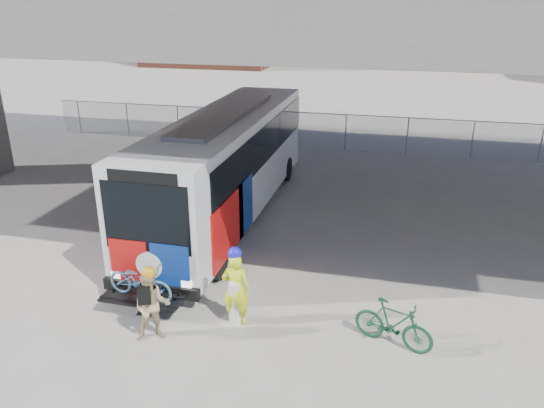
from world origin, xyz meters
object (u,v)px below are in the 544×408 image
(bus, at_px, (227,158))
(bollard, at_px, (235,299))
(cyclist_tan, at_px, (152,305))
(cyclist_hivis, at_px, (236,287))
(bike_parked, at_px, (393,324))

(bus, xyz_separation_m, bollard, (2.28, -6.32, -1.48))
(bollard, distance_m, cyclist_tan, 1.93)
(bollard, xyz_separation_m, cyclist_tan, (-1.59, -1.07, 0.24))
(cyclist_hivis, bearing_deg, bollard, -4.37)
(cyclist_hivis, xyz_separation_m, cyclist_tan, (-1.61, -1.07, -0.09))
(bus, xyz_separation_m, cyclist_hivis, (2.30, -6.32, -1.15))
(bollard, height_order, cyclist_hivis, cyclist_hivis)
(bollard, relative_size, bike_parked, 0.65)
(bus, bearing_deg, cyclist_hivis, -69.97)
(cyclist_tan, bearing_deg, bollard, 9.77)
(bollard, height_order, bike_parked, bollard)
(bus, xyz_separation_m, cyclist_tan, (0.69, -7.39, -1.24))
(cyclist_hivis, distance_m, bike_parked, 3.64)
(bus, xyz_separation_m, bike_parked, (5.93, -6.32, -1.56))
(bollard, bearing_deg, cyclist_hivis, 0.00)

